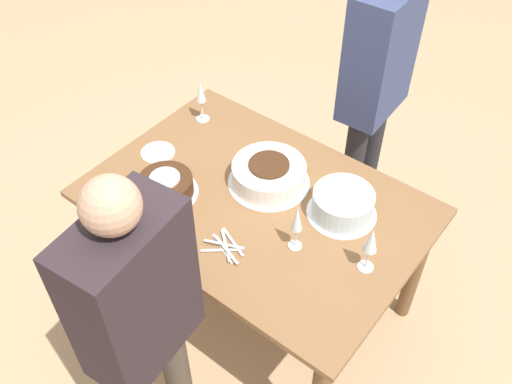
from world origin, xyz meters
TOP-DOWN VIEW (x-y plane):
  - ground_plane at (0.00, 0.00)m, footprint 12.00×12.00m
  - dining_table at (0.00, 0.00)m, footprint 1.43×0.99m
  - cake_center_white at (-0.02, 0.12)m, footprint 0.37×0.37m
  - cake_front_chocolate at (-0.34, -0.21)m, footprint 0.28×0.28m
  - cake_back_decorated at (0.34, 0.16)m, footprint 0.30×0.30m
  - wine_glass_near at (0.28, -0.11)m, footprint 0.06×0.06m
  - wine_glass_far at (0.56, -0.02)m, footprint 0.06×0.06m
  - wine_glass_extra at (-0.56, 0.28)m, footprint 0.07×0.07m
  - dessert_plate_left at (-0.56, -0.04)m, footprint 0.16×0.16m
  - fork_pile at (0.07, -0.29)m, footprint 0.19×0.16m
  - person_cutting at (0.12, -0.78)m, footprint 0.26×0.42m
  - person_watching at (0.06, 0.88)m, footprint 0.24×0.41m

SIDE VIEW (x-z plane):
  - ground_plane at x=0.00m, z-range 0.00..0.00m
  - dining_table at x=0.00m, z-range 0.27..1.04m
  - dessert_plate_left at x=-0.56m, z-range 0.77..0.78m
  - fork_pile at x=0.07m, z-range 0.77..0.79m
  - cake_front_chocolate at x=-0.34m, z-range 0.76..0.86m
  - cake_center_white at x=-0.02m, z-range 0.76..0.88m
  - cake_back_decorated at x=0.34m, z-range 0.77..0.89m
  - wine_glass_near at x=0.28m, z-range 0.81..1.04m
  - wine_glass_far at x=0.56m, z-range 0.81..1.04m
  - wine_glass_extra at x=-0.56m, z-range 0.81..1.05m
  - person_cutting at x=0.12m, z-range 0.16..1.71m
  - person_watching at x=0.06m, z-range 0.16..1.77m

